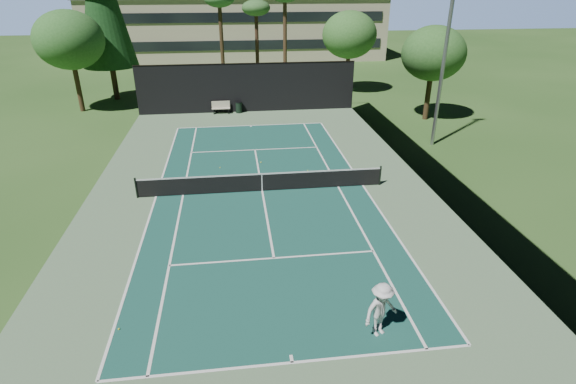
# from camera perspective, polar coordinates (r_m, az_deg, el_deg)

# --- Properties ---
(ground) EXTENTS (160.00, 160.00, 0.00)m
(ground) POSITION_cam_1_polar(r_m,az_deg,el_deg) (23.78, -3.30, 0.11)
(ground) COLOR #2C531F
(ground) RESTS_ON ground
(apron_slab) EXTENTS (18.00, 32.00, 0.01)m
(apron_slab) POSITION_cam_1_polar(r_m,az_deg,el_deg) (23.78, -3.30, 0.12)
(apron_slab) COLOR #5B7D58
(apron_slab) RESTS_ON ground
(court_surface) EXTENTS (10.97, 23.77, 0.01)m
(court_surface) POSITION_cam_1_polar(r_m,az_deg,el_deg) (23.78, -3.30, 0.13)
(court_surface) COLOR #184D42
(court_surface) RESTS_ON ground
(court_lines) EXTENTS (11.07, 23.87, 0.01)m
(court_lines) POSITION_cam_1_polar(r_m,az_deg,el_deg) (23.78, -3.30, 0.15)
(court_lines) COLOR white
(court_lines) RESTS_ON ground
(tennis_net) EXTENTS (12.90, 0.10, 1.10)m
(tennis_net) POSITION_cam_1_polar(r_m,az_deg,el_deg) (23.55, -3.33, 1.33)
(tennis_net) COLOR black
(tennis_net) RESTS_ON ground
(fence) EXTENTS (18.04, 32.05, 4.03)m
(fence) POSITION_cam_1_polar(r_m,az_deg,el_deg) (23.06, -3.43, 4.69)
(fence) COLOR black
(fence) RESTS_ON ground
(player) EXTENTS (1.39, 1.12, 1.88)m
(player) POSITION_cam_1_polar(r_m,az_deg,el_deg) (14.55, 11.75, -14.44)
(player) COLOR silver
(player) RESTS_ON ground
(tennis_ball_a) EXTENTS (0.07, 0.07, 0.07)m
(tennis_ball_a) POSITION_cam_1_polar(r_m,az_deg,el_deg) (15.92, -20.68, -15.97)
(tennis_ball_a) COLOR #C2D831
(tennis_ball_a) RESTS_ON ground
(tennis_ball_b) EXTENTS (0.08, 0.08, 0.08)m
(tennis_ball_b) POSITION_cam_1_polar(r_m,az_deg,el_deg) (27.51, -3.46, 3.78)
(tennis_ball_b) COLOR yellow
(tennis_ball_b) RESTS_ON ground
(tennis_ball_c) EXTENTS (0.06, 0.06, 0.06)m
(tennis_ball_c) POSITION_cam_1_polar(r_m,az_deg,el_deg) (26.29, 2.50, 2.74)
(tennis_ball_c) COLOR #C3E734
(tennis_ball_c) RESTS_ON ground
(tennis_ball_d) EXTENTS (0.07, 0.07, 0.07)m
(tennis_ball_d) POSITION_cam_1_polar(r_m,az_deg,el_deg) (27.00, -8.63, 3.10)
(tennis_ball_d) COLOR #CED430
(tennis_ball_d) RESTS_ON ground
(park_bench) EXTENTS (1.50, 0.45, 1.02)m
(park_bench) POSITION_cam_1_polar(r_m,az_deg,el_deg) (38.42, -8.52, 10.63)
(park_bench) COLOR beige
(park_bench) RESTS_ON ground
(trash_bin) EXTENTS (0.56, 0.56, 0.95)m
(trash_bin) POSITION_cam_1_polar(r_m,az_deg,el_deg) (38.44, -6.27, 10.66)
(trash_bin) COLOR black
(trash_bin) RESTS_ON ground
(palm_a) EXTENTS (2.80, 2.80, 9.32)m
(palm_a) POSITION_cam_1_polar(r_m,az_deg,el_deg) (45.53, -8.71, 22.64)
(palm_a) COLOR #402F1B
(palm_a) RESTS_ON ground
(palm_b) EXTENTS (2.80, 2.80, 8.42)m
(palm_b) POSITION_cam_1_polar(r_m,az_deg,el_deg) (47.65, -4.08, 21.95)
(palm_b) COLOR #42291C
(palm_b) RESTS_ON ground
(decid_tree_a) EXTENTS (5.12, 5.12, 7.62)m
(decid_tree_a) POSITION_cam_1_polar(r_m,az_deg,el_deg) (45.18, 7.80, 19.15)
(decid_tree_a) COLOR #452F1D
(decid_tree_a) RESTS_ON ground
(decid_tree_b) EXTENTS (4.80, 4.80, 7.14)m
(decid_tree_b) POSITION_cam_1_polar(r_m,az_deg,el_deg) (37.17, 17.99, 16.38)
(decid_tree_b) COLOR #44321D
(decid_tree_b) RESTS_ON ground
(decid_tree_c) EXTENTS (5.44, 5.44, 8.09)m
(decid_tree_c) POSITION_cam_1_polar(r_m,az_deg,el_deg) (41.69, -26.05, 16.93)
(decid_tree_c) COLOR #4C3620
(decid_tree_c) RESTS_ON ground
(campus_building) EXTENTS (40.50, 12.50, 8.30)m
(campus_building) POSITION_cam_1_polar(r_m,az_deg,el_deg) (67.73, -6.45, 20.18)
(campus_building) COLOR #BBB191
(campus_building) RESTS_ON ground
(light_pole) EXTENTS (0.90, 0.25, 12.22)m
(light_pole) POSITION_cam_1_polar(r_m,az_deg,el_deg) (30.77, 19.44, 17.15)
(light_pole) COLOR #96999E
(light_pole) RESTS_ON ground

